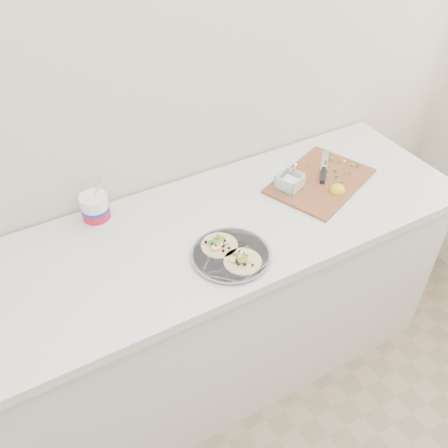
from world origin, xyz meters
TOP-DOWN VIEW (x-y plane):
  - counter at (0.00, 1.43)m, footprint 2.44×0.66m
  - taco_plate at (0.21, 1.25)m, footprint 0.28×0.28m
  - tub at (-0.13, 1.65)m, footprint 0.10×0.10m
  - cutboard at (0.73, 1.45)m, footprint 0.50×0.43m

SIDE VIEW (x-z plane):
  - counter at x=0.00m, z-range 0.00..0.90m
  - cutboard at x=0.73m, z-range 0.88..0.95m
  - taco_plate at x=0.21m, z-range 0.90..0.94m
  - tub at x=-0.13m, z-range 0.85..1.08m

